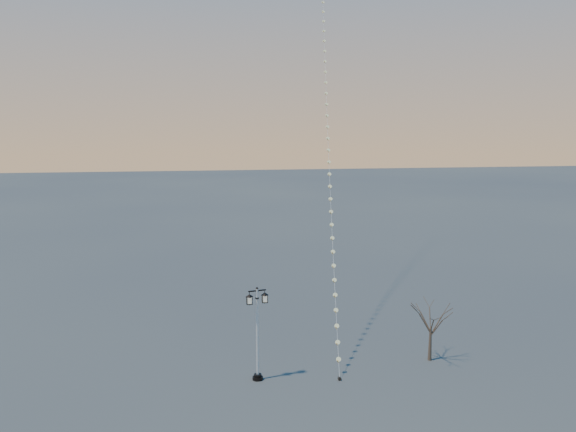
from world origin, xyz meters
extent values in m
plane|color=#434543|center=(0.00, 0.00, 0.00)|extent=(300.00, 300.00, 0.00)
cylinder|color=black|center=(-3.21, 0.05, 0.08)|extent=(0.59, 0.59, 0.17)
cylinder|color=black|center=(-3.21, 0.05, 0.24)|extent=(0.42, 0.42, 0.15)
cylinder|color=silver|center=(-3.21, 0.05, 2.79)|extent=(0.14, 0.14, 4.96)
cylinder|color=black|center=(-3.21, 0.05, 4.69)|extent=(0.21, 0.21, 0.06)
cube|color=black|center=(-3.21, 0.05, 5.11)|extent=(0.99, 0.28, 0.06)
sphere|color=black|center=(-3.21, 0.05, 5.24)|extent=(0.15, 0.15, 0.15)
pyramid|color=black|center=(-3.64, -0.05, 4.96)|extent=(0.46, 0.46, 0.15)
cube|color=beige|center=(-3.64, -0.05, 4.63)|extent=(0.27, 0.27, 0.36)
cube|color=black|center=(-3.64, -0.05, 4.43)|extent=(0.32, 0.32, 0.04)
pyramid|color=black|center=(-2.77, 0.15, 4.96)|extent=(0.46, 0.46, 0.15)
cube|color=beige|center=(-2.77, 0.15, 4.63)|extent=(0.27, 0.27, 0.36)
cube|color=black|center=(-2.77, 0.15, 4.43)|extent=(0.32, 0.32, 0.04)
cone|color=#4B392A|center=(7.35, 1.18, 0.99)|extent=(0.23, 0.23, 1.98)
cylinder|color=black|center=(1.27, -0.77, 0.09)|extent=(0.18, 0.18, 0.18)
cylinder|color=black|center=(1.27, -0.77, 0.12)|extent=(0.03, 0.03, 0.23)
cone|color=#F29E30|center=(4.41, 16.72, 16.73)|extent=(0.07, 0.07, 0.26)
cylinder|color=white|center=(1.27, -0.77, 0.55)|extent=(0.01, 0.01, 0.74)
camera|label=1|loc=(-6.73, -32.10, 14.22)|focal=38.16mm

